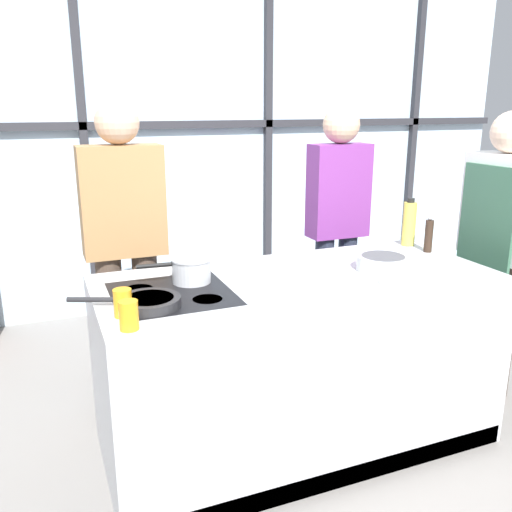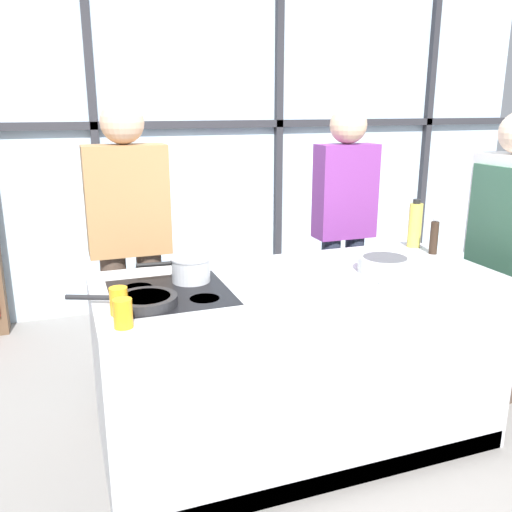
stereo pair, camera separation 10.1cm
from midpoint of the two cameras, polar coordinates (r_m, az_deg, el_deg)
ground_plane at (r=3.02m, az=5.26°, el=-18.57°), size 18.00×18.00×0.00m
back_window_wall at (r=4.61m, az=-6.25°, el=11.93°), size 6.40×0.10×2.80m
demo_island at (r=2.79m, az=5.48°, el=-11.03°), size 1.94×0.86×0.89m
chef at (r=3.42m, az=25.59°, el=1.28°), size 0.24×0.46×1.67m
spectator_far_left at (r=3.20m, az=-12.31°, el=2.30°), size 0.46×0.24×1.72m
spectator_center_left at (r=3.65m, az=10.06°, el=4.06°), size 0.40×0.24×1.69m
frying_pan at (r=2.29m, az=-10.43°, el=-4.60°), size 0.45×0.27×0.04m
saucepan at (r=2.56m, az=-5.81°, el=-1.34°), size 0.35×0.19×0.12m
white_plate at (r=2.61m, az=16.89°, el=-2.83°), size 0.28×0.28×0.01m
mixing_bowl at (r=2.78m, az=14.41°, el=-0.82°), size 0.27×0.27×0.08m
oil_bottle at (r=3.30m, az=17.24°, el=3.16°), size 0.08×0.08×0.28m
pepper_grinder at (r=3.18m, az=19.11°, el=1.91°), size 0.05×0.05×0.21m
juice_glass_near at (r=2.07m, az=-12.47°, el=-5.93°), size 0.07×0.07×0.11m
juice_glass_far at (r=2.20m, az=-12.96°, el=-4.65°), size 0.07×0.07×0.11m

